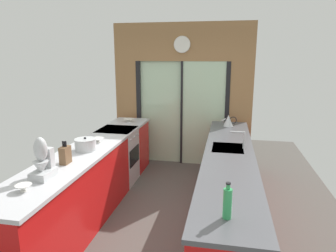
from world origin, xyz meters
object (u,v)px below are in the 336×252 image
mixing_bowl_near (24,188)px  soap_bottle (227,203)px  knife_block (65,155)px  kettle (228,121)px  mixing_bowl_mid (98,140)px  oven_range (118,156)px  stock_pot (85,145)px  stand_mixer (43,162)px  mixing_bowl_far (129,120)px

mixing_bowl_near → soap_bottle: 1.79m
knife_block → kettle: size_ratio=1.02×
mixing_bowl_near → mixing_bowl_mid: (-0.00, 1.59, 0.00)m
oven_range → kettle: 1.97m
mixing_bowl_near → mixing_bowl_mid: mixing_bowl_mid is taller
oven_range → knife_block: bearing=-89.4°
mixing_bowl_near → knife_block: size_ratio=0.55×
stock_pot → kettle: bearing=44.4°
oven_range → stand_mixer: (0.02, -2.08, 0.63)m
stand_mixer → stock_pot: size_ratio=1.55×
stand_mixer → mixing_bowl_mid: bearing=90.0°
soap_bottle → stand_mixer: bearing=166.4°
mixing_bowl_mid → stand_mixer: 1.29m
stand_mixer → soap_bottle: (1.78, -0.43, -0.04)m
soap_bottle → mixing_bowl_mid: bearing=136.1°
mixing_bowl_near → stand_mixer: size_ratio=0.35×
mixing_bowl_mid → kettle: (1.78, 1.38, 0.06)m
stock_pot → kettle: 2.49m
oven_range → knife_block: (0.02, -1.66, 0.57)m
soap_bottle → mixing_bowl_far: bearing=120.0°
oven_range → mixing_bowl_far: 0.75m
oven_range → stock_pot: stock_pot is taller
stock_pot → soap_bottle: 2.23m
knife_block → mixing_bowl_far: bearing=90.0°
soap_bottle → mixing_bowl_near: bearing=176.1°
oven_range → soap_bottle: (1.80, -2.51, 0.59)m
mixing_bowl_far → kettle: (1.78, 0.01, 0.06)m
mixing_bowl_far → kettle: size_ratio=0.78×
knife_block → stand_mixer: (-0.00, -0.42, 0.06)m
oven_range → knife_block: knife_block is taller
mixing_bowl_mid → mixing_bowl_far: bearing=90.0°
oven_range → soap_bottle: size_ratio=3.25×
stock_pot → mixing_bowl_far: bearing=90.0°
mixing_bowl_far → stand_mixer: 2.65m
mixing_bowl_mid → soap_bottle: 2.47m
mixing_bowl_near → mixing_bowl_far: (-0.00, 2.96, 0.00)m
mixing_bowl_far → knife_block: size_ratio=0.77×
mixing_bowl_mid → mixing_bowl_far: size_ratio=0.88×
oven_range → kettle: kettle is taller
mixing_bowl_far → knife_block: (0.00, -2.23, 0.07)m
stock_pot → kettle: size_ratio=1.05×
mixing_bowl_near → mixing_bowl_far: bearing=90.0°
mixing_bowl_near → stock_pot: size_ratio=0.54×
oven_range → mixing_bowl_far: size_ratio=4.57×
knife_block → mixing_bowl_near: bearing=-90.0°
oven_range → stock_pot: (0.02, -1.17, 0.54)m
stock_pot → knife_block: bearing=-90.0°
mixing_bowl_mid → knife_block: bearing=-90.0°
kettle → mixing_bowl_far: bearing=-179.7°
knife_block → stand_mixer: stand_mixer is taller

